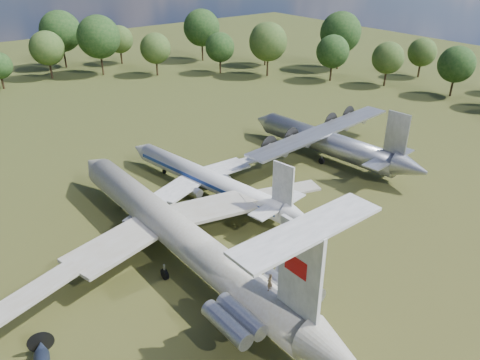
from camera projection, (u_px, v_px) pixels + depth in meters
ground at (159, 248)px, 56.57m from camera, size 300.00×300.00×0.00m
il62_airliner at (178, 239)px, 53.52m from camera, size 44.65×57.30×5.52m
tu104_jet at (208, 183)px, 67.72m from camera, size 35.63×43.64×3.92m
an12_transport at (326, 145)px, 78.92m from camera, size 36.80×40.27×4.87m
person_on_il62 at (270, 282)px, 41.16m from camera, size 0.72×0.55×1.77m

